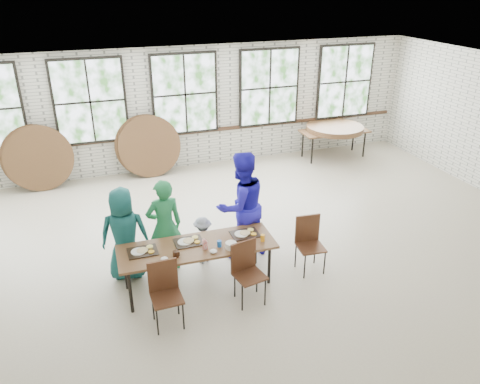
# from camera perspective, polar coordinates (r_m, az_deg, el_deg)

# --- Properties ---
(room) EXTENTS (12.00, 12.00, 12.00)m
(room) POSITION_cam_1_polar(r_m,az_deg,el_deg) (11.60, -6.72, 11.54)
(room) COLOR #BBB194
(room) RESTS_ON ground
(dining_table) EXTENTS (2.42, 0.86, 0.74)m
(dining_table) POSITION_cam_1_polar(r_m,az_deg,el_deg) (7.24, -5.25, -6.88)
(dining_table) COLOR brown
(dining_table) RESTS_ON ground
(chair_near_left) EXTENTS (0.43, 0.42, 0.95)m
(chair_near_left) POSITION_cam_1_polar(r_m,az_deg,el_deg) (6.69, -9.14, -11.47)
(chair_near_left) COLOR #4B2919
(chair_near_left) RESTS_ON ground
(chair_near_right) EXTENTS (0.49, 0.48, 0.95)m
(chair_near_right) POSITION_cam_1_polar(r_m,az_deg,el_deg) (7.03, 0.80, -9.11)
(chair_near_right) COLOR #4B2919
(chair_near_right) RESTS_ON ground
(chair_spare) EXTENTS (0.45, 0.44, 0.95)m
(chair_spare) POSITION_cam_1_polar(r_m,az_deg,el_deg) (7.80, 8.40, -5.66)
(chair_spare) COLOR #4B2919
(chair_spare) RESTS_ON ground
(adult_teal) EXTENTS (0.84, 0.62, 1.56)m
(adult_teal) POSITION_cam_1_polar(r_m,az_deg,el_deg) (7.63, -13.90, -5.01)
(adult_teal) COLOR #175848
(adult_teal) RESTS_ON ground
(adult_green) EXTENTS (0.62, 0.43, 1.62)m
(adult_green) POSITION_cam_1_polar(r_m,az_deg,el_deg) (7.67, -9.18, -4.11)
(adult_green) COLOR #207A43
(adult_green) RESTS_ON ground
(toddler) EXTENTS (0.62, 0.50, 0.84)m
(toddler) POSITION_cam_1_polar(r_m,az_deg,el_deg) (7.97, -4.54, -5.86)
(toddler) COLOR #121B39
(toddler) RESTS_ON ground
(adult_blue) EXTENTS (1.08, 0.93, 1.91)m
(adult_blue) POSITION_cam_1_polar(r_m,az_deg,el_deg) (7.89, 0.15, -1.69)
(adult_blue) COLOR #241CC8
(adult_blue) RESTS_ON ground
(storage_table) EXTENTS (1.82, 0.79, 0.74)m
(storage_table) POSITION_cam_1_polar(r_m,az_deg,el_deg) (12.76, 11.44, 7.14)
(storage_table) COLOR brown
(storage_table) RESTS_ON ground
(tabletop_clutter) EXTENTS (2.07, 0.63, 0.11)m
(tabletop_clutter) POSITION_cam_1_polar(r_m,az_deg,el_deg) (7.18, -4.50, -6.41)
(tabletop_clutter) COLOR black
(tabletop_clutter) RESTS_ON dining_table
(round_tops_stacked) EXTENTS (1.50, 1.50, 0.13)m
(round_tops_stacked) POSITION_cam_1_polar(r_m,az_deg,el_deg) (12.73, 11.49, 7.65)
(round_tops_stacked) COLOR brown
(round_tops_stacked) RESTS_ON storage_table
(round_tops_leaning) EXTENTS (4.06, 0.44, 1.49)m
(round_tops_leaning) POSITION_cam_1_polar(r_m,az_deg,el_deg) (11.46, -17.31, 4.68)
(round_tops_leaning) COLOR brown
(round_tops_leaning) RESTS_ON ground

